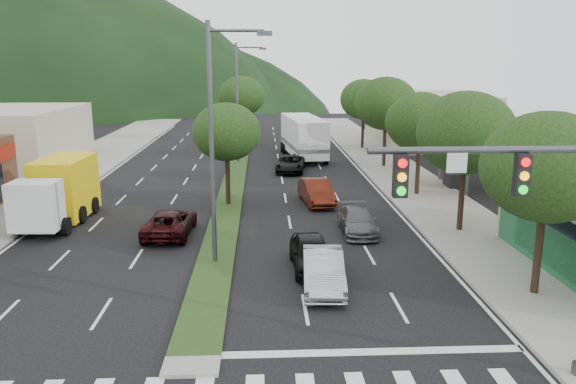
{
  "coord_description": "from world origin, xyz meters",
  "views": [
    {
      "loc": [
        2.05,
        -14.82,
        8.38
      ],
      "look_at": [
        3.27,
        11.22,
        2.36
      ],
      "focal_mm": 35.0,
      "sensor_mm": 36.0,
      "label": 1
    }
  ],
  "objects_px": {
    "car_queue_b": "(358,221)",
    "box_truck": "(60,193)",
    "car_queue_d": "(290,164)",
    "streetlight_near": "(216,133)",
    "traffic_signal": "(540,215)",
    "tree_med_far": "(242,96)",
    "tree_med_near": "(227,132)",
    "car_queue_c": "(316,192)",
    "tree_r_e": "(364,99)",
    "car_queue_a": "(311,253)",
    "tree_r_d": "(386,104)",
    "tree_r_b": "(466,133)",
    "tree_r_c": "(420,122)",
    "suv_maroon": "(170,222)",
    "tree_r_a": "(547,167)",
    "streetlight_mid": "(239,97)",
    "motorhome": "(303,136)",
    "sedan_silver": "(323,270)"
  },
  "relations": [
    {
      "from": "tree_med_near",
      "to": "motorhome",
      "type": "distance_m",
      "value": 18.25
    },
    {
      "from": "tree_r_a",
      "to": "tree_r_e",
      "type": "xyz_separation_m",
      "value": [
        0.0,
        36.0,
        0.07
      ]
    },
    {
      "from": "tree_r_e",
      "to": "tree_r_c",
      "type": "bearing_deg",
      "value": -90.0
    },
    {
      "from": "car_queue_b",
      "to": "car_queue_c",
      "type": "distance_m",
      "value": 6.29
    },
    {
      "from": "streetlight_near",
      "to": "suv_maroon",
      "type": "xyz_separation_m",
      "value": [
        -2.76,
        4.2,
        -4.94
      ]
    },
    {
      "from": "car_queue_d",
      "to": "box_truck",
      "type": "relative_size",
      "value": 0.66
    },
    {
      "from": "tree_med_near",
      "to": "tree_r_e",
      "type": "bearing_deg",
      "value": 61.39
    },
    {
      "from": "tree_r_e",
      "to": "streetlight_mid",
      "type": "height_order",
      "value": "streetlight_mid"
    },
    {
      "from": "sedan_silver",
      "to": "car_queue_d",
      "type": "bearing_deg",
      "value": 93.34
    },
    {
      "from": "box_truck",
      "to": "car_queue_b",
      "type": "bearing_deg",
      "value": 172.18
    },
    {
      "from": "streetlight_near",
      "to": "box_truck",
      "type": "distance_m",
      "value": 12.03
    },
    {
      "from": "tree_r_b",
      "to": "tree_med_near",
      "type": "distance_m",
      "value": 13.43
    },
    {
      "from": "car_queue_b",
      "to": "suv_maroon",
      "type": "bearing_deg",
      "value": -179.78
    },
    {
      "from": "traffic_signal",
      "to": "car_queue_d",
      "type": "distance_m",
      "value": 30.65
    },
    {
      "from": "tree_r_c",
      "to": "car_queue_d",
      "type": "relative_size",
      "value": 1.42
    },
    {
      "from": "tree_med_far",
      "to": "tree_med_near",
      "type": "bearing_deg",
      "value": -90.0
    },
    {
      "from": "tree_r_e",
      "to": "tree_med_far",
      "type": "height_order",
      "value": "tree_med_far"
    },
    {
      "from": "traffic_signal",
      "to": "tree_med_near",
      "type": "xyz_separation_m",
      "value": [
        -9.03,
        19.54,
        -0.22
      ]
    },
    {
      "from": "box_truck",
      "to": "motorhome",
      "type": "relative_size",
      "value": 0.7
    },
    {
      "from": "car_queue_d",
      "to": "car_queue_c",
      "type": "bearing_deg",
      "value": -77.26
    },
    {
      "from": "tree_med_far",
      "to": "car_queue_d",
      "type": "bearing_deg",
      "value": -74.6
    },
    {
      "from": "car_queue_d",
      "to": "sedan_silver",
      "type": "bearing_deg",
      "value": -82.97
    },
    {
      "from": "tree_med_near",
      "to": "car_queue_c",
      "type": "distance_m",
      "value": 6.48
    },
    {
      "from": "traffic_signal",
      "to": "motorhome",
      "type": "bearing_deg",
      "value": 95.07
    },
    {
      "from": "car_queue_b",
      "to": "car_queue_d",
      "type": "height_order",
      "value": "car_queue_d"
    },
    {
      "from": "tree_med_near",
      "to": "motorhome",
      "type": "xyz_separation_m",
      "value": [
        5.78,
        17.13,
        -2.49
      ]
    },
    {
      "from": "traffic_signal",
      "to": "car_queue_d",
      "type": "xyz_separation_m",
      "value": [
        -4.75,
        30.02,
        -4.01
      ]
    },
    {
      "from": "car_queue_b",
      "to": "box_truck",
      "type": "xyz_separation_m",
      "value": [
        -15.61,
        2.78,
        0.97
      ]
    },
    {
      "from": "tree_r_a",
      "to": "tree_med_far",
      "type": "relative_size",
      "value": 0.96
    },
    {
      "from": "sedan_silver",
      "to": "suv_maroon",
      "type": "bearing_deg",
      "value": 137.51
    },
    {
      "from": "tree_r_d",
      "to": "streetlight_mid",
      "type": "height_order",
      "value": "streetlight_mid"
    },
    {
      "from": "tree_r_c",
      "to": "tree_med_near",
      "type": "bearing_deg",
      "value": -170.54
    },
    {
      "from": "tree_r_b",
      "to": "streetlight_mid",
      "type": "height_order",
      "value": "streetlight_mid"
    },
    {
      "from": "tree_med_near",
      "to": "tree_med_far",
      "type": "height_order",
      "value": "tree_med_far"
    },
    {
      "from": "tree_r_c",
      "to": "car_queue_d",
      "type": "xyz_separation_m",
      "value": [
        -7.72,
        8.48,
        -4.11
      ]
    },
    {
      "from": "suv_maroon",
      "to": "motorhome",
      "type": "bearing_deg",
      "value": -107.24
    },
    {
      "from": "streetlight_near",
      "to": "traffic_signal",
      "type": "bearing_deg",
      "value": -47.23
    },
    {
      "from": "car_queue_b",
      "to": "box_truck",
      "type": "distance_m",
      "value": 15.88
    },
    {
      "from": "tree_med_near",
      "to": "streetlight_near",
      "type": "height_order",
      "value": "streetlight_near"
    },
    {
      "from": "car_queue_a",
      "to": "motorhome",
      "type": "xyz_separation_m",
      "value": [
        1.73,
        27.99,
        1.25
      ]
    },
    {
      "from": "tree_r_a",
      "to": "motorhome",
      "type": "xyz_separation_m",
      "value": [
        -6.22,
        31.13,
        -2.88
      ]
    },
    {
      "from": "tree_r_e",
      "to": "suv_maroon",
      "type": "distance_m",
      "value": 31.67
    },
    {
      "from": "traffic_signal",
      "to": "streetlight_near",
      "type": "height_order",
      "value": "streetlight_near"
    },
    {
      "from": "traffic_signal",
      "to": "car_queue_b",
      "type": "distance_m",
      "value": 14.44
    },
    {
      "from": "tree_r_c",
      "to": "sedan_silver",
      "type": "xyz_separation_m",
      "value": [
        -7.67,
        -14.85,
        -4.04
      ]
    },
    {
      "from": "tree_r_d",
      "to": "car_queue_b",
      "type": "distance_m",
      "value": 19.15
    },
    {
      "from": "tree_med_far",
      "to": "tree_r_d",
      "type": "bearing_deg",
      "value": -49.4
    },
    {
      "from": "tree_r_b",
      "to": "tree_r_c",
      "type": "bearing_deg",
      "value": 90.0
    },
    {
      "from": "tree_r_e",
      "to": "car_queue_a",
      "type": "height_order",
      "value": "tree_r_e"
    },
    {
      "from": "tree_med_near",
      "to": "box_truck",
      "type": "bearing_deg",
      "value": -160.71
    }
  ]
}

